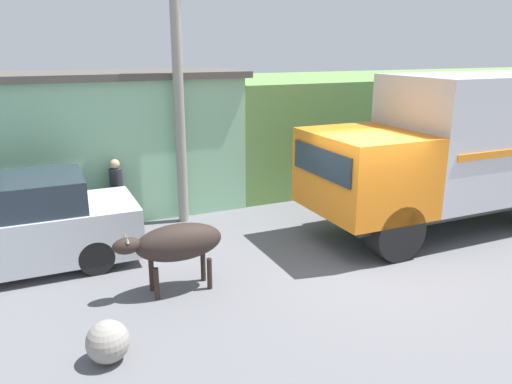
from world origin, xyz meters
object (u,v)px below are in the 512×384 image
Objects in this scene: cargo_truck at (464,146)px; roadside_rock at (108,342)px; utility_pole at (179,93)px; brown_cow at (176,243)px; parked_suv at (8,228)px; pedestrian_on_hill at (117,191)px.

cargo_truck reaches higher than roadside_rock.
roadside_rock is (-2.54, -5.08, -2.79)m from utility_pole.
utility_pole is at bearing 72.52° from brown_cow.
roadside_rock is (1.23, -3.67, -0.56)m from parked_suv.
cargo_truck is at bearing 133.82° from pedestrian_on_hill.
pedestrian_on_hill reaches higher than brown_cow.
cargo_truck is 9.77m from parked_suv.
brown_cow is 2.23m from roadside_rock.
utility_pole is (1.12, 3.47, 2.20)m from brown_cow.
roadside_rock is at bearing 55.09° from pedestrian_on_hill.
parked_suv is at bearing 9.28° from pedestrian_on_hill.
cargo_truck is 4.19× the size of pedestrian_on_hill.
parked_suv is 2.67m from pedestrian_on_hill.
cargo_truck reaches higher than parked_suv.
pedestrian_on_hill is at bearing 178.18° from utility_pole.
cargo_truck is 11.91× the size of roadside_rock.
pedestrian_on_hill is 2.64m from utility_pole.
roadside_rock is (-1.01, -5.13, -0.64)m from pedestrian_on_hill.
utility_pole is at bearing 154.37° from pedestrian_on_hill.
utility_pole reaches higher than brown_cow.
cargo_truck is 6.64m from utility_pole.
brown_cow is 0.39× the size of parked_suv.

